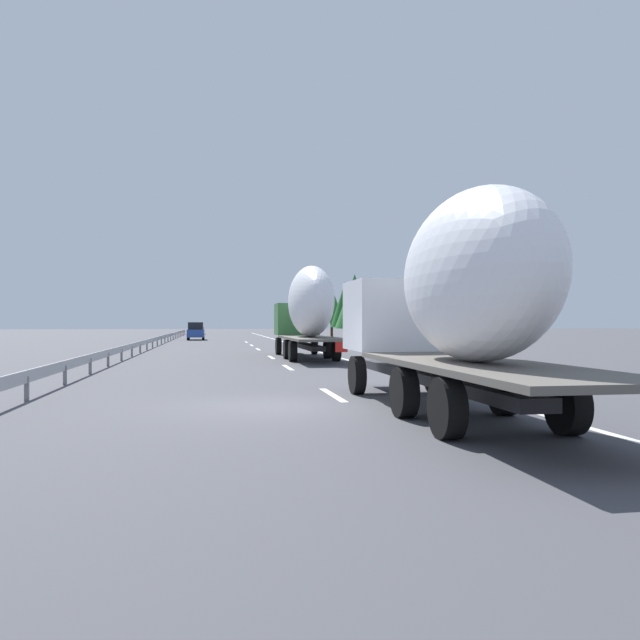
{
  "coord_description": "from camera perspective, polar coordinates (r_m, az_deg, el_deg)",
  "views": [
    {
      "loc": [
        -14.57,
        1.37,
        1.97
      ],
      "look_at": [
        15.43,
        -3.74,
        2.07
      ],
      "focal_mm": 35.1,
      "sensor_mm": 36.0,
      "label": 1
    }
  ],
  "objects": [
    {
      "name": "truck_lead",
      "position": [
        33.51,
        -1.14,
        1.06
      ],
      "size": [
        12.71,
        2.55,
        4.88
      ],
      "color": "#387038",
      "rests_on": "ground_plane"
    },
    {
      "name": "road_sign",
      "position": [
        49.11,
        -0.21,
        0.1
      ],
      "size": [
        0.1,
        0.9,
        3.22
      ],
      "color": "gray",
      "rests_on": "ground_plane"
    },
    {
      "name": "tree_0",
      "position": [
        50.1,
        3.18,
        1.71
      ],
      "size": [
        3.22,
        3.22,
        5.82
      ],
      "color": "#472D19",
      "rests_on": "ground_plane"
    },
    {
      "name": "truck_trailing",
      "position": [
        13.49,
        11.96,
        2.09
      ],
      "size": [
        12.05,
        2.55,
        4.52
      ],
      "color": "silver",
      "rests_on": "ground_plane"
    },
    {
      "name": "lane_stripe_3",
      "position": [
        45.51,
        -5.67,
        -2.67
      ],
      "size": [
        3.2,
        0.2,
        0.01
      ],
      "primitive_type": "cube",
      "color": "white",
      "rests_on": "ground_plane"
    },
    {
      "name": "lane_stripe_2",
      "position": [
        35.06,
        -4.47,
        -3.41
      ],
      "size": [
        3.2,
        0.2,
        0.01
      ],
      "primitive_type": "cube",
      "color": "white",
      "rests_on": "ground_plane"
    },
    {
      "name": "lane_stripe_1",
      "position": [
        27.16,
        -2.95,
        -4.34
      ],
      "size": [
        3.2,
        0.2,
        0.01
      ],
      "primitive_type": "cube",
      "color": "white",
      "rests_on": "ground_plane"
    },
    {
      "name": "tree_2",
      "position": [
        77.53,
        1.08,
        1.34
      ],
      "size": [
        3.25,
        3.25,
        6.21
      ],
      "color": "#472D19",
      "rests_on": "ground_plane"
    },
    {
      "name": "edge_line_right",
      "position": [
        59.99,
        -3.09,
        -2.07
      ],
      "size": [
        110.0,
        0.2,
        0.01
      ],
      "primitive_type": "cube",
      "color": "white",
      "rests_on": "ground_plane"
    },
    {
      "name": "car_blue_sedan",
      "position": [
        70.56,
        -11.26,
        -1.0
      ],
      "size": [
        4.67,
        1.84,
        1.96
      ],
      "color": "#28479E",
      "rests_on": "ground_plane"
    },
    {
      "name": "car_red_compact",
      "position": [
        104.59,
        -11.02,
        -0.77
      ],
      "size": [
        4.28,
        1.77,
        1.81
      ],
      "color": "red",
      "rests_on": "ground_plane"
    },
    {
      "name": "ground_plane",
      "position": [
        54.62,
        -8.23,
        -2.26
      ],
      "size": [
        260.0,
        260.0,
        0.0
      ],
      "primitive_type": "plane",
      "color": "#424247"
    },
    {
      "name": "lane_stripe_5",
      "position": [
        62.14,
        -6.74,
        -2.01
      ],
      "size": [
        3.2,
        0.2,
        0.01
      ],
      "primitive_type": "cube",
      "color": "white",
      "rests_on": "ground_plane"
    },
    {
      "name": "lane_stripe_0",
      "position": [
        16.98,
        1.16,
        -6.83
      ],
      "size": [
        3.2,
        0.2,
        0.01
      ],
      "primitive_type": "cube",
      "color": "white",
      "rests_on": "ground_plane"
    },
    {
      "name": "tree_3",
      "position": [
        53.94,
        5.17,
        1.05
      ],
      "size": [
        3.31,
        3.31,
        4.98
      ],
      "color": "#472D19",
      "rests_on": "ground_plane"
    },
    {
      "name": "guardrail_median",
      "position": [
        57.77,
        -14.27,
        -1.57
      ],
      "size": [
        94.0,
        0.1,
        0.76
      ],
      "color": "#9EA0A5",
      "rests_on": "ground_plane"
    },
    {
      "name": "tree_1",
      "position": [
        71.68,
        2.3,
        1.44
      ],
      "size": [
        3.37,
        3.37,
        6.63
      ],
      "color": "#472D19",
      "rests_on": "ground_plane"
    },
    {
      "name": "lane_stripe_4",
      "position": [
        53.43,
        -6.26,
        -2.3
      ],
      "size": [
        3.2,
        0.2,
        0.01
      ],
      "primitive_type": "cube",
      "color": "white",
      "rests_on": "ground_plane"
    }
  ]
}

